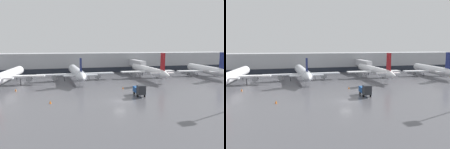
% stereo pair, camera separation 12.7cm
% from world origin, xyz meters
% --- Properties ---
extents(ground_plane, '(320.00, 320.00, 0.00)m').
position_xyz_m(ground_plane, '(0.00, 0.00, 0.00)').
color(ground_plane, '#4C4C51').
extents(terminal_building, '(160.00, 30.88, 9.00)m').
position_xyz_m(terminal_building, '(-0.25, 61.80, 4.50)').
color(terminal_building, '#9EA0A5').
rests_on(terminal_building, ground_plane).
extents(parked_jet_1, '(23.62, 33.83, 10.13)m').
position_xyz_m(parked_jet_1, '(46.74, 31.15, 2.66)').
color(parked_jet_1, silver).
rests_on(parked_jet_1, ground_plane).
extents(parked_jet_2, '(27.55, 35.32, 8.67)m').
position_xyz_m(parked_jet_2, '(-6.27, 32.83, 2.93)').
color(parked_jet_2, silver).
rests_on(parked_jet_2, ground_plane).
extents(parked_jet_3, '(21.19, 37.11, 10.13)m').
position_xyz_m(parked_jet_3, '(21.14, 31.96, 3.08)').
color(parked_jet_3, white).
rests_on(parked_jet_3, ground_plane).
extents(parked_jet_4, '(21.99, 33.93, 9.09)m').
position_xyz_m(parked_jet_4, '(-27.91, 28.95, 3.31)').
color(parked_jet_4, white).
rests_on(parked_jet_4, ground_plane).
extents(service_truck_0, '(2.39, 5.43, 2.90)m').
position_xyz_m(service_truck_0, '(6.25, 3.84, 1.55)').
color(service_truck_0, '#19478C').
rests_on(service_truck_0, ground_plane).
extents(traffic_cone_1, '(0.47, 0.47, 0.68)m').
position_xyz_m(traffic_cone_1, '(-15.13, 1.96, 0.34)').
color(traffic_cone_1, orange).
rests_on(traffic_cone_1, ground_plane).
extents(traffic_cone_2, '(0.36, 0.36, 0.74)m').
position_xyz_m(traffic_cone_2, '(5.02, 13.31, 0.37)').
color(traffic_cone_2, orange).
rests_on(traffic_cone_2, ground_plane).
extents(traffic_cone_3, '(0.38, 0.38, 0.68)m').
position_xyz_m(traffic_cone_3, '(-24.43, 17.94, 0.34)').
color(traffic_cone_3, orange).
rests_on(traffic_cone_3, ground_plane).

